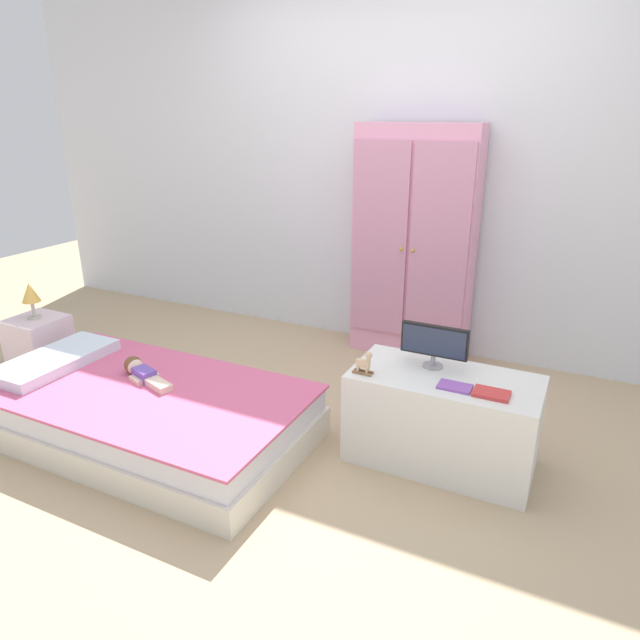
# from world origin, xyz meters

# --- Properties ---
(ground_plane) EXTENTS (10.00, 10.00, 0.02)m
(ground_plane) POSITION_xyz_m (0.00, 0.00, -0.01)
(ground_plane) COLOR tan
(back_wall) EXTENTS (6.40, 0.05, 2.70)m
(back_wall) POSITION_xyz_m (0.00, 1.57, 1.35)
(back_wall) COLOR silver
(back_wall) RESTS_ON ground_plane
(bed) EXTENTS (1.70, 0.94, 0.28)m
(bed) POSITION_xyz_m (-0.69, -0.28, 0.14)
(bed) COLOR silver
(bed) RESTS_ON ground_plane
(pillow) EXTENTS (0.32, 0.67, 0.06)m
(pillow) POSITION_xyz_m (-1.35, -0.28, 0.31)
(pillow) COLOR silver
(pillow) RESTS_ON bed
(doll) EXTENTS (0.38, 0.19, 0.10)m
(doll) POSITION_xyz_m (-0.80, -0.19, 0.32)
(doll) COLOR #6B4CB2
(doll) RESTS_ON bed
(nightstand) EXTENTS (0.31, 0.31, 0.41)m
(nightstand) POSITION_xyz_m (-1.80, -0.04, 0.20)
(nightstand) COLOR silver
(nightstand) RESTS_ON ground_plane
(table_lamp) EXTENTS (0.11, 0.11, 0.23)m
(table_lamp) POSITION_xyz_m (-1.80, -0.04, 0.57)
(table_lamp) COLOR #B7B2AD
(table_lamp) RESTS_ON nightstand
(wardrobe) EXTENTS (0.81, 0.29, 1.57)m
(wardrobe) POSITION_xyz_m (0.20, 1.40, 0.79)
(wardrobe) COLOR #E599BC
(wardrobe) RESTS_ON ground_plane
(tv_stand) EXTENTS (0.88, 0.44, 0.46)m
(tv_stand) POSITION_xyz_m (0.76, 0.18, 0.23)
(tv_stand) COLOR silver
(tv_stand) RESTS_ON ground_plane
(tv_monitor) EXTENTS (0.33, 0.10, 0.21)m
(tv_monitor) POSITION_xyz_m (0.67, 0.25, 0.59)
(tv_monitor) COLOR #99999E
(tv_monitor) RESTS_ON tv_stand
(rocking_horse_toy) EXTENTS (0.10, 0.04, 0.12)m
(rocking_horse_toy) POSITION_xyz_m (0.40, 0.03, 0.52)
(rocking_horse_toy) COLOR #8E6642
(rocking_horse_toy) RESTS_ON tv_stand
(book_purple) EXTENTS (0.15, 0.09, 0.01)m
(book_purple) POSITION_xyz_m (0.82, 0.08, 0.47)
(book_purple) COLOR #8E51B2
(book_purple) RESTS_ON tv_stand
(book_red) EXTENTS (0.16, 0.10, 0.02)m
(book_red) POSITION_xyz_m (0.99, 0.08, 0.47)
(book_red) COLOR #CC3838
(book_red) RESTS_ON tv_stand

